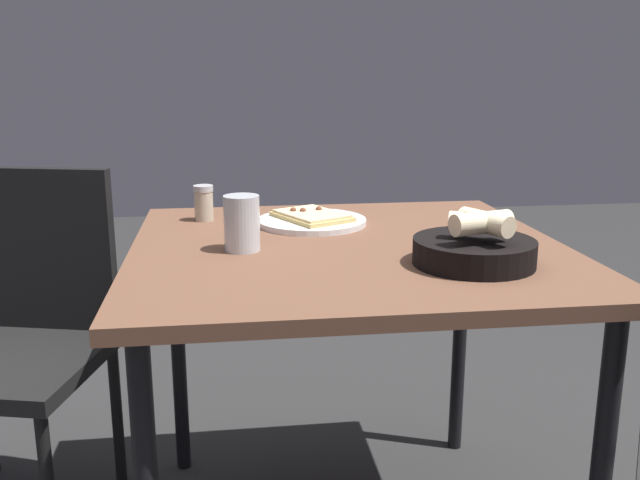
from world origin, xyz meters
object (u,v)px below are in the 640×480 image
at_px(dining_table, 347,276).
at_px(chair_far, 20,322).
at_px(beer_glass, 242,227).
at_px(bread_basket, 474,247).
at_px(pizza_plate, 312,220).
at_px(pepper_shaker, 204,205).

xyz_separation_m(dining_table, chair_far, (0.79, -0.29, -0.18)).
xyz_separation_m(beer_glass, chair_far, (0.56, -0.31, -0.30)).
bearing_deg(chair_far, dining_table, 159.80).
distance_m(dining_table, bread_basket, 0.31).
relative_size(dining_table, pizza_plate, 3.49).
bearing_deg(pepper_shaker, beer_glass, 105.71).
bearing_deg(beer_glass, chair_far, -29.32).
xyz_separation_m(pizza_plate, bread_basket, (-0.27, 0.40, 0.02)).
relative_size(bread_basket, pepper_shaker, 2.68).
bearing_deg(chair_far, pizza_plate, 173.57).
distance_m(pepper_shaker, chair_far, 0.55).
distance_m(dining_table, pepper_shaker, 0.44).
relative_size(beer_glass, chair_far, 0.13).
bearing_deg(dining_table, chair_far, -20.20).
bearing_deg(pizza_plate, bread_basket, 123.65).
bearing_deg(bread_basket, pizza_plate, -56.35).
bearing_deg(chair_far, bread_basket, 154.12).
distance_m(dining_table, pizza_plate, 0.23).
bearing_deg(pepper_shaker, dining_table, 137.81).
distance_m(bread_basket, chair_far, 1.15).
bearing_deg(pizza_plate, pepper_shaker, -16.97).
distance_m(pizza_plate, bread_basket, 0.49).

